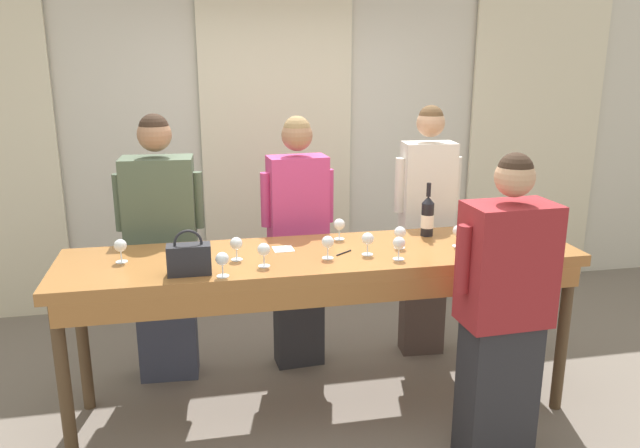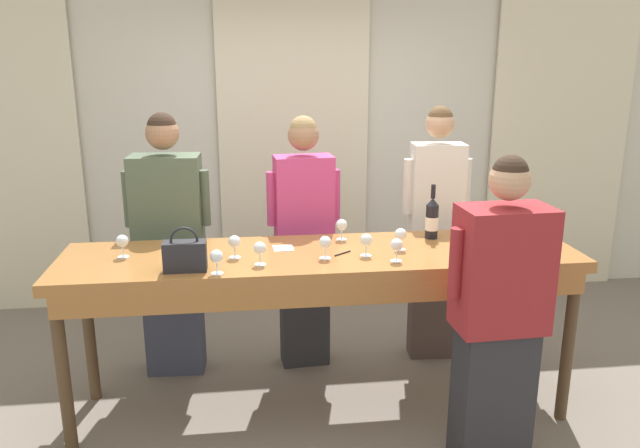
# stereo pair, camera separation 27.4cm
# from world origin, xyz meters

# --- Properties ---
(ground_plane) EXTENTS (18.00, 18.00, 0.00)m
(ground_plane) POSITION_xyz_m (0.00, 0.00, 0.00)
(ground_plane) COLOR #70665B
(wall_back) EXTENTS (12.00, 0.06, 2.80)m
(wall_back) POSITION_xyz_m (0.00, 1.95, 1.40)
(wall_back) COLOR beige
(wall_back) RESTS_ON ground_plane
(curtain_panel_center) EXTENTS (1.27, 0.03, 2.69)m
(curtain_panel_center) POSITION_xyz_m (0.00, 1.88, 1.34)
(curtain_panel_center) COLOR beige
(curtain_panel_center) RESTS_ON ground_plane
(curtain_panel_right) EXTENTS (1.27, 0.03, 2.69)m
(curtain_panel_right) POSITION_xyz_m (2.40, 1.88, 1.34)
(curtain_panel_right) COLOR beige
(curtain_panel_right) RESTS_ON ground_plane
(tasting_bar) EXTENTS (3.00, 0.73, 1.02)m
(tasting_bar) POSITION_xyz_m (0.00, -0.02, 0.93)
(tasting_bar) COLOR #9E6633
(tasting_bar) RESTS_ON ground_plane
(wine_bottle) EXTENTS (0.08, 0.08, 0.34)m
(wine_bottle) POSITION_xyz_m (0.72, 0.20, 1.14)
(wine_bottle) COLOR black
(wine_bottle) RESTS_ON tasting_bar
(handbag) EXTENTS (0.23, 0.10, 0.24)m
(handbag) POSITION_xyz_m (-0.76, -0.22, 1.10)
(handbag) COLOR #232328
(handbag) RESTS_ON tasting_bar
(wine_glass_front_left) EXTENTS (0.07, 0.07, 0.13)m
(wine_glass_front_left) POSITION_xyz_m (-0.50, -0.04, 1.11)
(wine_glass_front_left) COLOR white
(wine_glass_front_left) RESTS_ON tasting_bar
(wine_glass_front_mid) EXTENTS (0.07, 0.07, 0.13)m
(wine_glass_front_mid) POSITION_xyz_m (0.01, -0.12, 1.11)
(wine_glass_front_mid) COLOR white
(wine_glass_front_mid) RESTS_ON tasting_bar
(wine_glass_front_right) EXTENTS (0.07, 0.07, 0.13)m
(wine_glass_front_right) POSITION_xyz_m (1.06, -0.05, 1.11)
(wine_glass_front_right) COLOR white
(wine_glass_front_right) RESTS_ON tasting_bar
(wine_glass_center_left) EXTENTS (0.07, 0.07, 0.13)m
(wine_glass_center_left) POSITION_xyz_m (0.82, -0.05, 1.11)
(wine_glass_center_left) COLOR white
(wine_glass_center_left) RESTS_ON tasting_bar
(wine_glass_center_mid) EXTENTS (0.07, 0.07, 0.13)m
(wine_glass_center_mid) POSITION_xyz_m (0.24, -0.10, 1.11)
(wine_glass_center_mid) COLOR white
(wine_glass_center_mid) RESTS_ON tasting_bar
(wine_glass_center_right) EXTENTS (0.07, 0.07, 0.13)m
(wine_glass_center_right) POSITION_xyz_m (0.15, 0.23, 1.11)
(wine_glass_center_right) COLOR white
(wine_glass_center_right) RESTS_ON tasting_bar
(wine_glass_back_left) EXTENTS (0.07, 0.07, 0.13)m
(wine_glass_back_left) POSITION_xyz_m (-1.13, 0.05, 1.11)
(wine_glass_back_left) COLOR white
(wine_glass_back_left) RESTS_ON tasting_bar
(wine_glass_back_mid) EXTENTS (0.07, 0.07, 0.13)m
(wine_glass_back_mid) POSITION_xyz_m (-0.36, -0.18, 1.11)
(wine_glass_back_mid) COLOR white
(wine_glass_back_mid) RESTS_ON tasting_bar
(wine_glass_back_right) EXTENTS (0.07, 0.07, 0.13)m
(wine_glass_back_right) POSITION_xyz_m (0.39, -0.21, 1.11)
(wine_glass_back_right) COLOR white
(wine_glass_back_right) RESTS_ON tasting_bar
(wine_glass_near_host) EXTENTS (0.07, 0.07, 0.13)m
(wine_glass_near_host) POSITION_xyz_m (-0.59, -0.30, 1.11)
(wine_glass_near_host) COLOR white
(wine_glass_near_host) RESTS_ON tasting_bar
(wine_glass_by_bottle) EXTENTS (0.07, 0.07, 0.13)m
(wine_glass_by_bottle) POSITION_xyz_m (1.13, 0.13, 1.11)
(wine_glass_by_bottle) COLOR white
(wine_glass_by_bottle) RESTS_ON tasting_bar
(wine_glass_by_handbag) EXTENTS (0.07, 0.07, 0.13)m
(wine_glass_by_handbag) POSITION_xyz_m (0.46, -0.01, 1.11)
(wine_glass_by_handbag) COLOR white
(wine_glass_by_handbag) RESTS_ON tasting_bar
(napkin) EXTENTS (0.12, 0.12, 0.00)m
(napkin) POSITION_xyz_m (-0.22, 0.10, 1.02)
(napkin) COLOR white
(napkin) RESTS_ON tasting_bar
(pen) EXTENTS (0.11, 0.08, 0.01)m
(pen) POSITION_xyz_m (0.12, -0.05, 1.02)
(pen) COLOR black
(pen) RESTS_ON tasting_bar
(guest_olive_jacket) EXTENTS (0.56, 0.28, 1.78)m
(guest_olive_jacket) POSITION_xyz_m (-0.94, 0.61, 0.91)
(guest_olive_jacket) COLOR #383D51
(guest_olive_jacket) RESTS_ON ground_plane
(guest_pink_top) EXTENTS (0.50, 0.25, 1.75)m
(guest_pink_top) POSITION_xyz_m (-0.04, 0.61, 0.91)
(guest_pink_top) COLOR #28282D
(guest_pink_top) RESTS_ON ground_plane
(guest_cream_sweater) EXTENTS (0.47, 0.23, 1.80)m
(guest_cream_sweater) POSITION_xyz_m (0.87, 0.61, 0.94)
(guest_cream_sweater) COLOR #473833
(guest_cream_sweater) RESTS_ON ground_plane
(host_pouring) EXTENTS (0.56, 0.29, 1.68)m
(host_pouring) POSITION_xyz_m (0.81, -0.66, 0.84)
(host_pouring) COLOR #28282D
(host_pouring) RESTS_ON ground_plane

